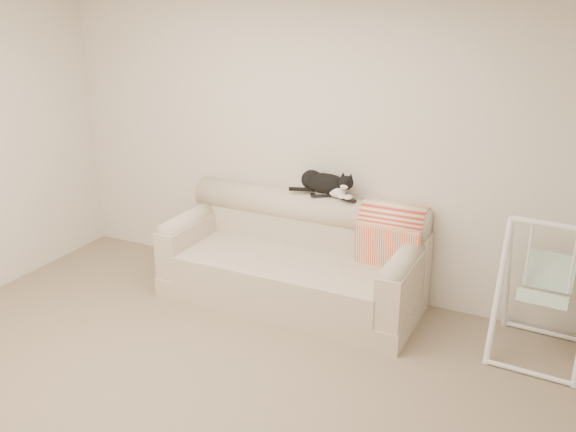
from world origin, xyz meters
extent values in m
plane|color=#7B6C53|center=(0.00, 0.00, 0.00)|extent=(5.00, 5.00, 0.00)
cube|color=beige|center=(0.00, 2.00, 1.30)|extent=(5.00, 0.04, 2.60)
cube|color=#BCB193|center=(0.00, 1.53, 0.09)|extent=(2.20, 0.90, 0.18)
cube|color=#BCB193|center=(0.00, 1.42, 0.30)|extent=(1.80, 0.68, 0.24)
cube|color=#BCB193|center=(0.00, 1.87, 0.43)|extent=(2.20, 0.22, 0.50)
cylinder|color=#BCB193|center=(0.00, 1.87, 0.76)|extent=(2.16, 0.28, 0.28)
cube|color=#BCB193|center=(-0.99, 1.53, 0.39)|extent=(0.20, 0.88, 0.42)
cylinder|color=#BCB193|center=(-0.99, 1.53, 0.60)|extent=(0.18, 0.84, 0.18)
cube|color=#BCB193|center=(0.99, 1.53, 0.39)|extent=(0.20, 0.88, 0.42)
cylinder|color=#BCB193|center=(0.99, 1.53, 0.60)|extent=(0.18, 0.84, 0.18)
cube|color=black|center=(0.14, 1.83, 0.91)|extent=(0.18, 0.12, 0.02)
cube|color=gray|center=(0.14, 1.83, 0.92)|extent=(0.11, 0.07, 0.01)
cube|color=black|center=(0.38, 1.84, 0.91)|extent=(0.18, 0.10, 0.02)
ellipsoid|color=black|center=(0.17, 1.87, 1.00)|extent=(0.41, 0.21, 0.17)
ellipsoid|color=black|center=(0.03, 1.89, 1.01)|extent=(0.20, 0.18, 0.17)
ellipsoid|color=white|center=(0.28, 1.84, 0.97)|extent=(0.16, 0.11, 0.12)
ellipsoid|color=black|center=(0.37, 1.82, 1.05)|extent=(0.13, 0.14, 0.12)
ellipsoid|color=white|center=(0.37, 1.78, 1.03)|extent=(0.07, 0.06, 0.05)
sphere|color=#BF7272|center=(0.37, 1.75, 1.03)|extent=(0.01, 0.01, 0.01)
cone|color=black|center=(0.33, 1.84, 1.11)|extent=(0.06, 0.07, 0.06)
cone|color=black|center=(0.40, 1.84, 1.11)|extent=(0.06, 0.07, 0.06)
sphere|color=#B0792D|center=(0.34, 1.78, 1.06)|extent=(0.02, 0.02, 0.02)
sphere|color=#B0792D|center=(0.39, 1.78, 1.06)|extent=(0.02, 0.02, 0.02)
ellipsoid|color=white|center=(0.35, 1.79, 0.94)|extent=(0.08, 0.10, 0.04)
ellipsoid|color=white|center=(0.40, 1.79, 0.94)|extent=(0.08, 0.10, 0.04)
cylinder|color=black|center=(-0.03, 1.82, 0.94)|extent=(0.22, 0.10, 0.04)
cylinder|color=red|center=(0.79, 1.87, 0.76)|extent=(0.53, 0.33, 0.33)
cube|color=red|center=(0.79, 1.70, 0.56)|extent=(0.53, 0.09, 0.42)
cylinder|color=white|center=(1.71, 1.45, 0.51)|extent=(0.06, 0.37, 1.04)
cylinder|color=white|center=(1.72, 1.77, 0.51)|extent=(0.06, 0.37, 1.04)
cylinder|color=white|center=(2.01, 1.60, 1.03)|extent=(0.60, 0.08, 0.05)
cylinder|color=white|center=(2.00, 1.28, 0.02)|extent=(0.60, 0.07, 0.04)
cylinder|color=white|center=(2.03, 1.92, 0.02)|extent=(0.60, 0.07, 0.04)
cube|color=white|center=(2.01, 1.57, 0.48)|extent=(0.36, 0.33, 0.20)
cube|color=white|center=(2.02, 1.70, 0.64)|extent=(0.35, 0.17, 0.28)
cylinder|color=white|center=(1.86, 1.61, 0.78)|extent=(0.02, 0.02, 0.49)
cylinder|color=white|center=(2.16, 1.59, 0.78)|extent=(0.02, 0.02, 0.49)
camera|label=1|loc=(2.18, -2.94, 2.62)|focal=40.00mm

